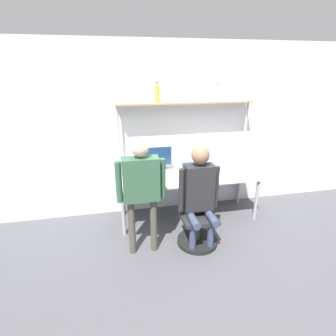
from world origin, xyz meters
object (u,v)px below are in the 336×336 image
object	(u,v)px
office_chair	(197,225)
person_standing	(141,184)
laptop	(191,174)
monitor	(156,158)
bottle_amber	(157,94)
person_seated	(200,190)
cell_phone	(208,178)
bottle_clear	(217,94)

from	to	relation	value
office_chair	person_standing	xyz separation A→B (m)	(-0.75, -0.06, 0.71)
laptop	office_chair	distance (m)	0.78
monitor	bottle_amber	distance (m)	0.98
monitor	person_seated	world-z (taller)	person_seated
person_seated	cell_phone	bearing A→B (deg)	60.17
monitor	laptop	world-z (taller)	monitor
office_chair	bottle_amber	size ratio (longest dim) A/B	3.13
laptop	cell_phone	bearing A→B (deg)	-15.35
laptop	bottle_amber	distance (m)	1.29
monitor	cell_phone	xyz separation A→B (m)	(0.72, -0.41, -0.23)
laptop	monitor	bearing A→B (deg)	144.08
laptop	bottle_clear	size ratio (longest dim) A/B	1.16
person_seated	bottle_amber	bearing A→B (deg)	111.56
office_chair	person_seated	bearing A→B (deg)	-90.37
person_seated	laptop	bearing A→B (deg)	83.71
person_standing	laptop	bearing A→B (deg)	37.03
cell_phone	person_standing	distance (m)	1.22
laptop	person_seated	xyz separation A→B (m)	(-0.07, -0.61, 0.03)
monitor	office_chair	bearing A→B (deg)	-65.63
person_seated	bottle_amber	world-z (taller)	bottle_amber
cell_phone	bottle_clear	size ratio (longest dim) A/B	0.60
laptop	person_standing	xyz separation A→B (m)	(-0.82, -0.62, 0.18)
person_seated	monitor	bearing A→B (deg)	113.35
person_standing	bottle_clear	bearing A→B (deg)	36.91
office_chair	person_standing	bearing A→B (deg)	-175.75
office_chair	person_seated	distance (m)	0.56
monitor	office_chair	size ratio (longest dim) A/B	0.57
cell_phone	laptop	bearing A→B (deg)	164.65
cell_phone	person_seated	world-z (taller)	person_seated
office_chair	bottle_clear	world-z (taller)	bottle_clear
bottle_clear	bottle_amber	world-z (taller)	bottle_amber
bottle_clear	bottle_amber	distance (m)	0.93
person_seated	bottle_amber	distance (m)	1.53
monitor	office_chair	distance (m)	1.22
person_standing	person_seated	bearing A→B (deg)	0.89
office_chair	person_seated	size ratio (longest dim) A/B	0.63
laptop	bottle_amber	size ratio (longest dim) A/B	1.02
office_chair	person_seated	world-z (taller)	person_seated
person_seated	bottle_clear	xyz separation A→B (m)	(0.55, 0.96, 1.11)
laptop	bottle_amber	bearing A→B (deg)	141.46
cell_phone	office_chair	xyz separation A→B (m)	(-0.31, -0.50, -0.47)
laptop	bottle_clear	world-z (taller)	bottle_clear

